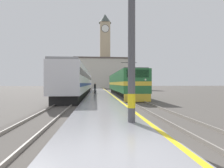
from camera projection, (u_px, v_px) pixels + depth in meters
name	position (u px, v px, depth m)	size (l,w,h in m)	color
ground_plane	(99.00, 93.00, 33.88)	(200.00, 200.00, 0.00)	#514C47
platform	(100.00, 94.00, 28.89)	(3.66, 140.00, 0.34)	gray
rail_track_near	(122.00, 95.00, 29.22)	(2.84, 140.00, 0.16)	#514C47
rail_track_far	(79.00, 95.00, 28.60)	(2.83, 140.00, 0.16)	#514C47
locomotive_train	(123.00, 84.00, 27.32)	(2.92, 19.54, 4.67)	black
passenger_train	(80.00, 82.00, 30.39)	(2.92, 32.15, 4.19)	black
catenary_mast	(134.00, 31.00, 7.38)	(3.00, 0.33, 7.85)	#4C4C51
person_on_platform	(95.00, 88.00, 28.64)	(0.34, 0.34, 1.73)	#23232D
clock_tower	(105.00, 49.00, 74.87)	(5.32, 5.32, 31.67)	tan
station_building	(101.00, 73.00, 68.75)	(20.86, 8.18, 11.84)	beige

